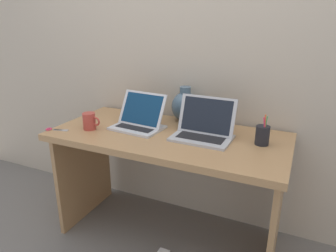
{
  "coord_description": "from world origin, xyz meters",
  "views": [
    {
      "loc": [
        0.72,
        -1.59,
        1.42
      ],
      "look_at": [
        0.0,
        0.0,
        0.8
      ],
      "focal_mm": 32.9,
      "sensor_mm": 36.0,
      "label": 1
    }
  ],
  "objects_px": {
    "green_vase": "(185,106)",
    "coffee_mug": "(90,121)",
    "laptop_right": "(204,127)",
    "laptop_left": "(140,119)",
    "scissors": "(53,129)",
    "pen_cup": "(262,135)"
  },
  "relations": [
    {
      "from": "coffee_mug",
      "to": "scissors",
      "type": "bearing_deg",
      "value": -151.93
    },
    {
      "from": "pen_cup",
      "to": "green_vase",
      "type": "bearing_deg",
      "value": 158.73
    },
    {
      "from": "coffee_mug",
      "to": "laptop_left",
      "type": "bearing_deg",
      "value": 29.92
    },
    {
      "from": "green_vase",
      "to": "laptop_right",
      "type": "bearing_deg",
      "value": -48.19
    },
    {
      "from": "laptop_right",
      "to": "pen_cup",
      "type": "xyz_separation_m",
      "value": [
        0.33,
        0.03,
        -0.01
      ]
    },
    {
      "from": "laptop_left",
      "to": "pen_cup",
      "type": "height_order",
      "value": "laptop_left"
    },
    {
      "from": "laptop_left",
      "to": "coffee_mug",
      "type": "xyz_separation_m",
      "value": [
        -0.27,
        -0.16,
        -0.01
      ]
    },
    {
      "from": "laptop_right",
      "to": "green_vase",
      "type": "bearing_deg",
      "value": 131.81
    },
    {
      "from": "laptop_right",
      "to": "coffee_mug",
      "type": "height_order",
      "value": "laptop_right"
    },
    {
      "from": "pen_cup",
      "to": "laptop_right",
      "type": "bearing_deg",
      "value": -174.98
    },
    {
      "from": "coffee_mug",
      "to": "scissors",
      "type": "xyz_separation_m",
      "value": [
        -0.2,
        -0.11,
        -0.05
      ]
    },
    {
      "from": "green_vase",
      "to": "coffee_mug",
      "type": "xyz_separation_m",
      "value": [
        -0.48,
        -0.41,
        -0.05
      ]
    },
    {
      "from": "coffee_mug",
      "to": "laptop_right",
      "type": "bearing_deg",
      "value": 13.29
    },
    {
      "from": "pen_cup",
      "to": "scissors",
      "type": "height_order",
      "value": "pen_cup"
    },
    {
      "from": "laptop_right",
      "to": "pen_cup",
      "type": "bearing_deg",
      "value": 5.02
    },
    {
      "from": "green_vase",
      "to": "scissors",
      "type": "bearing_deg",
      "value": -143.19
    },
    {
      "from": "green_vase",
      "to": "coffee_mug",
      "type": "relative_size",
      "value": 1.95
    },
    {
      "from": "coffee_mug",
      "to": "pen_cup",
      "type": "distance_m",
      "value": 1.05
    },
    {
      "from": "laptop_left",
      "to": "coffee_mug",
      "type": "relative_size",
      "value": 2.74
    },
    {
      "from": "pen_cup",
      "to": "scissors",
      "type": "bearing_deg",
      "value": -166.18
    },
    {
      "from": "laptop_left",
      "to": "scissors",
      "type": "bearing_deg",
      "value": -150.87
    },
    {
      "from": "laptop_right",
      "to": "coffee_mug",
      "type": "relative_size",
      "value": 2.84
    }
  ]
}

